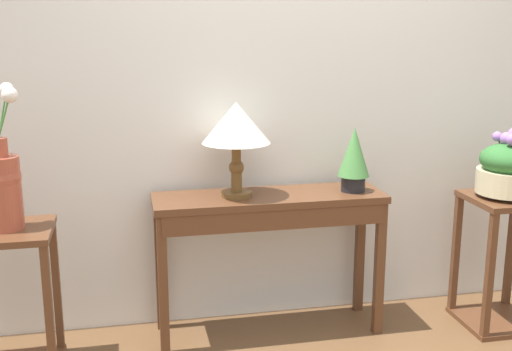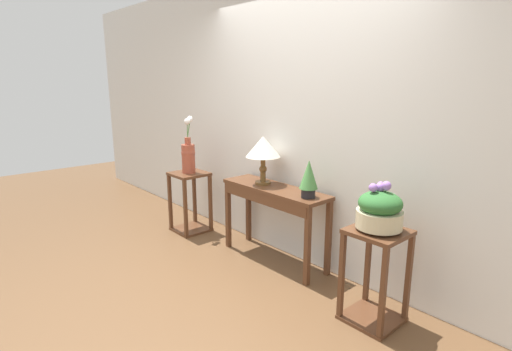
% 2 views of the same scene
% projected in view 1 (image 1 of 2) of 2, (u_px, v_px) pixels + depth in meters
% --- Properties ---
extents(back_wall_with_art, '(9.00, 0.10, 2.80)m').
position_uv_depth(back_wall_with_art, '(285.00, 60.00, 3.34)').
color(back_wall_with_art, silver).
rests_on(back_wall_with_art, ground).
extents(console_table, '(1.17, 0.35, 0.75)m').
position_uv_depth(console_table, '(270.00, 218.00, 3.22)').
color(console_table, '#56331E').
rests_on(console_table, ground).
extents(table_lamp, '(0.34, 0.34, 0.47)m').
position_uv_depth(table_lamp, '(236.00, 126.00, 3.10)').
color(table_lamp, brown).
rests_on(table_lamp, console_table).
extents(potted_plant_on_console, '(0.16, 0.16, 0.33)m').
position_uv_depth(potted_plant_on_console, '(354.00, 157.00, 3.24)').
color(potted_plant_on_console, black).
rests_on(potted_plant_on_console, console_table).
extents(pedestal_stand_left, '(0.38, 0.38, 0.71)m').
position_uv_depth(pedestal_stand_left, '(14.00, 303.00, 2.89)').
color(pedestal_stand_left, '#56331E').
rests_on(pedestal_stand_left, ground).
extents(flower_vase_tall_left, '(0.18, 0.18, 0.64)m').
position_uv_depth(flower_vase_tall_left, '(3.00, 180.00, 2.75)').
color(flower_vase_tall_left, '#9E4733').
rests_on(flower_vase_tall_left, pedestal_stand_left).
extents(pedestal_stand_right, '(0.38, 0.38, 0.71)m').
position_uv_depth(pedestal_stand_right, '(501.00, 261.00, 3.38)').
color(pedestal_stand_right, '#56331E').
rests_on(pedestal_stand_right, ground).
extents(planter_bowl_wide_right, '(0.32, 0.32, 0.35)m').
position_uv_depth(planter_bowl_wide_right, '(509.00, 169.00, 3.27)').
color(planter_bowl_wide_right, beige).
rests_on(planter_bowl_wide_right, pedestal_stand_right).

